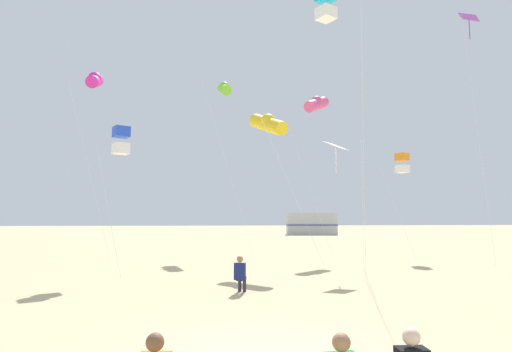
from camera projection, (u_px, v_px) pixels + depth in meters
kite_flyer_standing at (240, 273)px, 13.31m from camera, size 0.43×0.56×1.16m
kite_box_blue at (121, 140)px, 17.46m from camera, size 1.36×1.36×6.10m
kite_tube_gold at (268, 124)px, 20.71m from camera, size 3.48×3.83×7.62m
kite_diamond_violet at (470, 29)px, 21.84m from camera, size 1.23×1.23×12.91m
kite_box_orange at (402, 163)px, 24.53m from camera, size 1.83×1.83×6.05m
kite_tube_rainbow at (317, 104)px, 26.46m from camera, size 3.34×3.50×10.12m
kite_diamond_white at (337, 150)px, 18.43m from camera, size 1.99×2.05×5.67m
kite_tube_magenta at (95, 80)px, 24.55m from camera, size 2.60×2.77×10.97m
kite_box_cyan at (326, 5)px, 15.65m from camera, size 1.97×2.36×10.79m
kite_tube_lime at (224, 89)px, 29.41m from camera, size 3.40×3.20×11.95m
rv_van_silver at (311, 224)px, 55.03m from camera, size 6.60×2.84×2.80m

